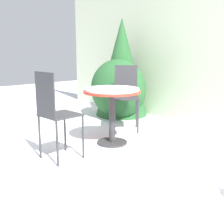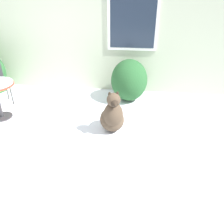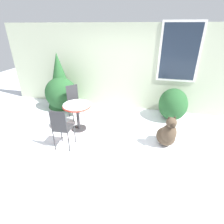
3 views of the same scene
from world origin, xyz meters
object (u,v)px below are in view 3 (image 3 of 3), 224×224
Objects in this scene: patio_chair_near_table at (74,100)px; patio_chair_far_side at (62,127)px; patio_table at (77,109)px; dog at (167,134)px.

patio_chair_near_table is 1.53m from patio_chair_far_side.
patio_table is 0.90× the size of dog.
patio_chair_far_side is (0.38, -1.48, 0.00)m from patio_chair_near_table.
dog is at bearing -5.05° from patio_table.
patio_chair_far_side is at bearing -179.56° from dog.
dog is at bearing -64.00° from patio_chair_near_table.
patio_chair_far_side is at bearing -122.06° from patio_chair_near_table.
patio_chair_near_table is 1.21× the size of dog.
patio_chair_far_side is (0.00, -0.84, -0.04)m from patio_table.
patio_chair_near_table is at bearing 146.84° from dog.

